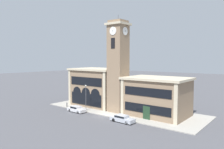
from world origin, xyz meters
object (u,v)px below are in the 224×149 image
Objects in this scene: parked_car_near at (76,109)px; parked_car_mid at (122,118)px; street_lamp at (86,94)px; bollard at (67,105)px.

parked_car_mid is (12.54, -0.00, -0.00)m from parked_car_near.
street_lamp is (1.10, 1.87, 3.27)m from parked_car_near.
parked_car_mid is at bearing -9.26° from street_lamp.
parked_car_mid is 0.84× the size of street_lamp.
bollard is at bearing 176.23° from parked_car_mid.
bollard is at bearing 163.99° from parked_car_near.
street_lamp is at bearing 2.03° from bollard.
parked_car_near is 12.54m from parked_car_mid.
street_lamp reaches higher than bollard.
parked_car_near is 0.78× the size of street_lamp.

